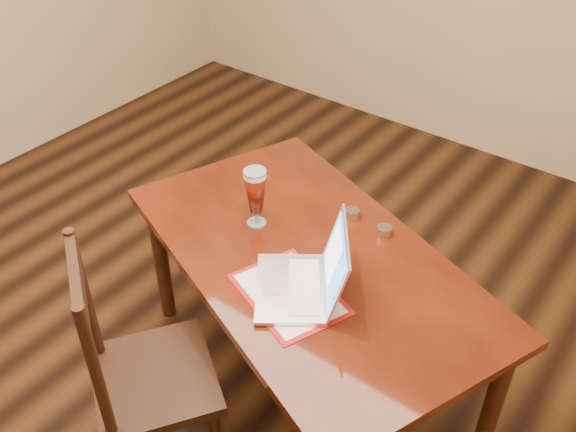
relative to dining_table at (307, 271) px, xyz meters
The scene contains 3 objects.
ground 0.82m from the dining_table, 165.00° to the right, with size 5.00×5.00×0.00m, color black.
dining_table is the anchor object (origin of this frame).
dining_chair 0.73m from the dining_table, 110.42° to the right, with size 0.62×0.61×1.07m.
Camera 1 is at (1.55, -1.43, 2.37)m, focal length 40.00 mm.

